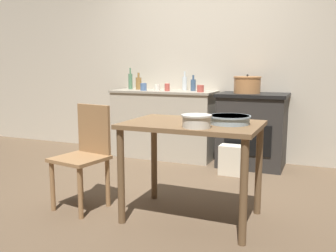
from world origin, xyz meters
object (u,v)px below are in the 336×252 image
at_px(stove, 252,130).
at_px(mixing_bowl_small, 229,119).
at_px(mixing_bowl_large, 197,120).
at_px(flour_sack, 231,160).
at_px(bottle_center_left, 185,83).
at_px(cup_center_right, 167,87).
at_px(bottle_mid_left, 193,85).
at_px(cup_center, 143,87).
at_px(work_table, 192,138).
at_px(cup_right, 157,88).
at_px(stock_pot, 247,85).
at_px(bottle_left, 139,83).
at_px(bottle_far_left, 130,81).
at_px(chair, 85,153).
at_px(cup_mid_right, 200,89).

height_order(stove, mixing_bowl_small, stove).
bearing_deg(mixing_bowl_large, flour_sack, 93.75).
bearing_deg(bottle_center_left, cup_center_right, -120.03).
bearing_deg(bottle_mid_left, stove, -6.65).
height_order(flour_sack, cup_center, cup_center).
distance_m(work_table, mixing_bowl_large, 0.30).
bearing_deg(cup_right, stock_pot, -0.38).
relative_size(flour_sack, bottle_center_left, 1.34).
bearing_deg(cup_right, mixing_bowl_large, -58.65).
height_order(stove, cup_center_right, cup_center_right).
relative_size(stock_pot, bottle_left, 1.43).
distance_m(stove, bottle_left, 1.69).
relative_size(work_table, bottle_far_left, 3.54).
bearing_deg(bottle_far_left, bottle_center_left, 6.73).
relative_size(mixing_bowl_small, bottle_left, 1.40).
height_order(bottle_left, cup_center, bottle_left).
height_order(mixing_bowl_small, cup_center, cup_center).
distance_m(chair, cup_center, 1.91).
bearing_deg(bottle_far_left, mixing_bowl_large, -51.51).
distance_m(stove, work_table, 1.83).
distance_m(bottle_center_left, cup_right, 0.38).
xyz_separation_m(stock_pot, mixing_bowl_small, (0.21, -1.76, -0.18)).
bearing_deg(cup_mid_right, stove, 7.36).
bearing_deg(work_table, cup_right, 121.99).
bearing_deg(cup_right, stove, 0.05).
bearing_deg(flour_sack, work_table, -90.18).
bearing_deg(stove, cup_mid_right, -172.64).
relative_size(stove, bottle_far_left, 3.04).
xyz_separation_m(stock_pot, mixing_bowl_large, (0.04, -2.02, -0.16)).
bearing_deg(cup_center_right, flour_sack, -22.61).
relative_size(stove, cup_center_right, 9.25).
distance_m(stove, chair, 2.21).
bearing_deg(stock_pot, bottle_mid_left, 171.95).
height_order(mixing_bowl_small, bottle_center_left, bottle_center_left).
height_order(mixing_bowl_large, bottle_mid_left, bottle_mid_left).
distance_m(cup_mid_right, cup_right, 0.64).
bearing_deg(mixing_bowl_large, bottle_left, 126.40).
relative_size(work_table, bottle_left, 4.55).
xyz_separation_m(flour_sack, stock_pot, (0.07, 0.45, 0.84)).
bearing_deg(cup_center_right, mixing_bowl_small, -53.97).
height_order(chair, cup_right, cup_right).
xyz_separation_m(stove, work_table, (-0.15, -1.81, 0.21)).
bearing_deg(cup_center_right, stove, 2.98).
relative_size(stock_pot, cup_right, 4.28).
bearing_deg(bottle_mid_left, mixing_bowl_small, -63.26).
bearing_deg(cup_center, mixing_bowl_large, -54.25).
bearing_deg(bottle_far_left, cup_mid_right, -9.79).
bearing_deg(bottle_mid_left, bottle_far_left, 179.23).
xyz_separation_m(flour_sack, cup_center, (-1.29, 0.36, 0.79)).
bearing_deg(bottle_center_left, stock_pot, -13.18).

